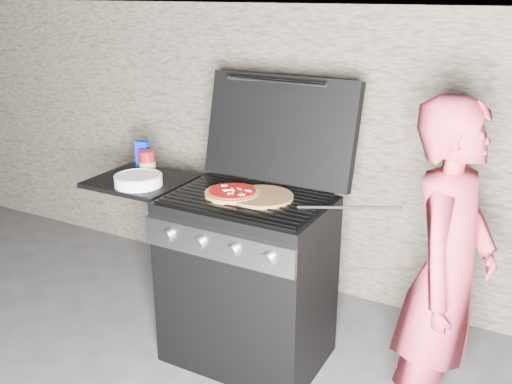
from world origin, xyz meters
The scene contains 10 objects.
ground centered at (0.00, 0.00, 0.00)m, with size 50.00×50.00×0.00m, color #383533.
stone_wall centered at (0.00, 1.05, 0.90)m, with size 8.00×0.35×1.80m, color #81725C.
gas_grill centered at (-0.25, 0.00, 0.46)m, with size 1.34×0.79×0.91m, color black, non-canonical shape.
pizza_topped centered at (-0.08, 0.00, 0.93)m, with size 0.28×0.28×0.03m, color #E4A469, non-canonical shape.
pizza_plain centered at (0.07, 0.03, 0.92)m, with size 0.31×0.31×0.02m, color tan.
sauce_jar centered at (-0.68, 0.08, 0.97)m, with size 0.09×0.09×0.14m, color maroon.
blue_carton centered at (-0.78, 0.17, 0.98)m, with size 0.07×0.04×0.16m, color #091EAF.
plate_stack centered at (-0.61, -0.09, 0.93)m, with size 0.25×0.25×0.06m, color white.
person centered at (0.99, -0.08, 0.76)m, with size 0.55×0.36×1.51m, color #AD3040.
tongs centered at (0.52, 0.00, 0.96)m, with size 0.01×0.01×0.49m, color black.
Camera 1 is at (1.29, -2.29, 1.89)m, focal length 40.00 mm.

